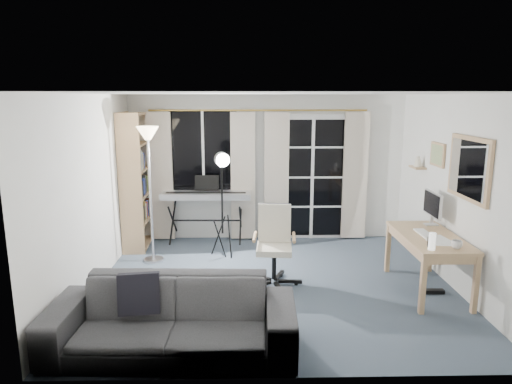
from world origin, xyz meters
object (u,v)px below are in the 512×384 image
torchiere_lamp (149,154)px  monitor (432,205)px  keyboard_piano (206,196)px  bookshelf (134,184)px  studio_light (222,172)px  mug (457,244)px  desk (429,242)px  office_chair (274,237)px  sofa (171,307)px

torchiere_lamp → monitor: bearing=-10.0°
torchiere_lamp → keyboard_piano: (0.72, 0.80, -0.79)m
torchiere_lamp → bookshelf: bearing=119.2°
torchiere_lamp → studio_light: size_ratio=1.21×
keyboard_piano → mug: size_ratio=12.40×
studio_light → mug: studio_light is taller
torchiere_lamp → studio_light: (1.02, 0.11, -0.28)m
torchiere_lamp → desk: bearing=-17.3°
keyboard_piano → office_chair: (1.00, -1.59, -0.20)m
bookshelf → office_chair: 2.66m
bookshelf → monitor: (4.20, -1.41, -0.03)m
studio_light → monitor: 2.90m
torchiere_lamp → sofa: 2.77m
bookshelf → mug: 4.74m
keyboard_piano → monitor: size_ratio=2.82×
bookshelf → studio_light: bookshelf is taller
desk → monitor: size_ratio=2.59×
keyboard_piano → studio_light: studio_light is taller
bookshelf → keyboard_piano: bearing=0.6°
studio_light → office_chair: studio_light is taller
desk → sofa: bearing=-155.6°
keyboard_piano → desk: bearing=-32.1°
studio_light → bookshelf: bearing=142.5°
studio_light → desk: 2.93m
desk → torchiere_lamp: bearing=162.7°
office_chair → desk: size_ratio=0.76×
mug → studio_light: bearing=147.1°
monitor → mug: size_ratio=4.39×
keyboard_piano → desk: (2.87, -1.92, -0.17)m
desk → monitor: monitor is taller
bookshelf → office_chair: bearing=-38.1°
torchiere_lamp → office_chair: (1.72, -0.79, -0.98)m
bookshelf → desk: 4.43m
studio_light → monitor: studio_light is taller
office_chair → monitor: monitor is taller
torchiere_lamp → office_chair: bearing=-24.5°
bookshelf → monitor: size_ratio=4.17×
keyboard_piano → monitor: bearing=-24.0°
office_chair → desk: office_chair is taller
torchiere_lamp → monitor: torchiere_lamp is taller
studio_light → desk: size_ratio=1.22×
desk → mug: size_ratio=11.39×
studio_light → office_chair: bearing=-65.7°
bookshelf → mug: (4.11, -2.36, -0.24)m
torchiere_lamp → monitor: (3.79, -0.67, -0.60)m
bookshelf → studio_light: bearing=-26.2°
bookshelf → sofa: 3.41m
desk → sofa: size_ratio=0.57×
studio_light → desk: studio_light is taller
mug → monitor: bearing=84.2°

